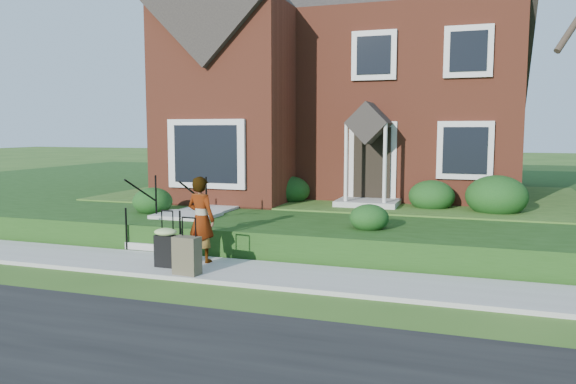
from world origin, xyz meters
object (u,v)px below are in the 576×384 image
at_px(front_steps, 177,225).
at_px(suitcase_black, 166,245).
at_px(suitcase_olive, 187,255).
at_px(woman, 201,219).

distance_m(front_steps, suitcase_black, 2.27).
height_order(suitcase_black, suitcase_olive, suitcase_black).
height_order(front_steps, woman, woman).
xyz_separation_m(woman, suitcase_olive, (0.20, -0.95, -0.49)).
relative_size(suitcase_black, suitcase_olive, 1.04).
bearing_deg(front_steps, suitcase_black, -65.19).
xyz_separation_m(front_steps, woman, (1.39, -1.48, 0.44)).
height_order(front_steps, suitcase_black, front_steps).
bearing_deg(woman, suitcase_black, 65.64).
bearing_deg(woman, suitcase_olive, 114.25).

